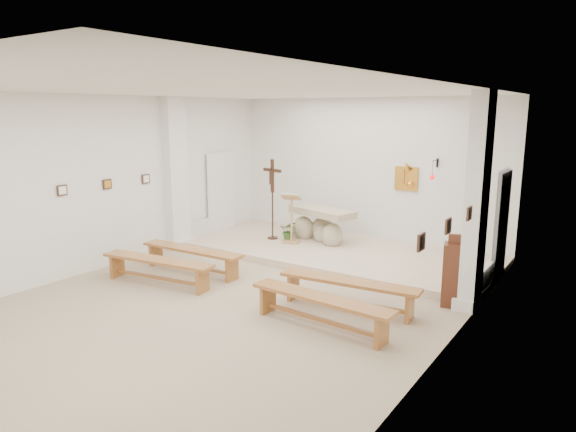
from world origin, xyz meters
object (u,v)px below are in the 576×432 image
Objects in this scene: bench_right_front at (348,287)px; crucifix_stand at (272,193)px; bench_left_second at (158,265)px; altar at (321,227)px; bench_right_second at (321,304)px; lectern at (291,218)px; donation_pedestal at (453,274)px; bench_left_front at (192,254)px.

crucifix_stand is at bearing 136.47° from bench_right_front.
altar is at bearing 66.76° from bench_left_second.
bench_right_second is (3.44, -3.56, -0.89)m from crucifix_stand.
altar is 0.79m from lectern.
donation_pedestal is 0.52× the size of bench_right_second.
donation_pedestal reaches higher than bench_right_front.
altar is at bearing 123.67° from bench_right_second.
bench_right_second is at bearing -7.64° from bench_left_second.
bench_right_front is (2.37, -3.17, -0.11)m from altar.
crucifix_stand is at bearing -140.11° from altar.
altar is at bearing 36.52° from crucifix_stand.
lectern is 2.70m from bench_left_front.
donation_pedestal is (4.19, -1.49, -0.20)m from lectern.
crucifix_stand is (-0.60, 0.08, 0.52)m from lectern.
altar is 4.25m from donation_pedestal.
donation_pedestal is 1.75m from bench_right_front.
bench_left_front is 0.89m from bench_left_second.
bench_left_second is at bearing -171.42° from bench_right_front.
bench_right_front is (2.84, -2.59, -0.37)m from lectern.
bench_left_front is at bearing -94.65° from altar.
bench_left_front is at bearing 174.30° from bench_right_front.
bench_left_front and bench_left_second have the same top height.
bench_right_second is at bearing -95.70° from bench_right_front.
crucifix_stand is at bearing 86.42° from bench_left_front.
crucifix_stand is 5.03m from bench_right_second.
donation_pedestal is at bearing -13.94° from altar.
crucifix_stand is at bearing 155.27° from lectern.
bench_right_second is (2.84, -3.48, -0.37)m from lectern.
bench_left_front is at bearing 169.07° from bench_right_second.
lectern reaches higher than bench_left_second.
altar is 1.48× the size of lectern.
lectern is 4.51m from bench_right_second.
lectern reaches higher than altar.
crucifix_stand is at bearing 81.30° from bench_left_second.
bench_left_front is at bearing -79.73° from crucifix_stand.
donation_pedestal reaches higher than bench_right_second.
altar is 0.75× the size of bench_right_second.
crucifix_stand is 0.81× the size of bench_left_second.
bench_left_second and bench_right_second have the same top height.
crucifix_stand is 0.81× the size of bench_right_second.
bench_left_front is (-0.67, -2.59, -0.37)m from lectern.
altar is at bearing 136.56° from donation_pedestal.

